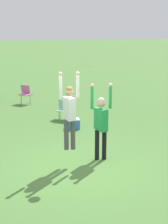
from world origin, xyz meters
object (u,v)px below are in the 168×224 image
at_px(person_jumping, 69,109).
at_px(person_defending, 101,120).
at_px(camping_chair_1, 25,93).
at_px(frisbee, 87,66).
at_px(cooler_box, 74,124).
at_px(camping_chair_0, 65,108).

bearing_deg(person_jumping, person_defending, -90.00).
bearing_deg(camping_chair_1, frisbee, 139.82).
bearing_deg(person_jumping, frisbee, -112.71).
distance_m(frisbee, cooler_box, 4.13).
distance_m(camping_chair_0, camping_chair_1, 3.30).
xyz_separation_m(person_jumping, cooler_box, (0.46, 3.32, -1.32)).
relative_size(person_defending, camping_chair_0, 2.69).
distance_m(camping_chair_1, cooler_box, 4.57).
bearing_deg(cooler_box, person_jumping, -97.96).
bearing_deg(camping_chair_1, cooler_box, 149.39).
relative_size(person_jumping, camping_chair_0, 2.59).
bearing_deg(camping_chair_0, person_defending, 131.39).
bearing_deg(camping_chair_0, cooler_box, 132.09).
bearing_deg(camping_chair_0, frisbee, 125.66).
bearing_deg(frisbee, camping_chair_1, 102.63).
relative_size(person_jumping, person_defending, 0.96).
xyz_separation_m(person_jumping, camping_chair_1, (-1.26, 7.53, -0.99)).
xyz_separation_m(frisbee, cooler_box, (0.02, 3.35, -2.41)).
xyz_separation_m(person_jumping, person_defending, (0.86, 0.29, -0.39)).
height_order(person_defending, camping_chair_0, person_defending).
bearing_deg(person_defending, camping_chair_1, 177.71).
distance_m(person_jumping, frisbee, 1.18).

